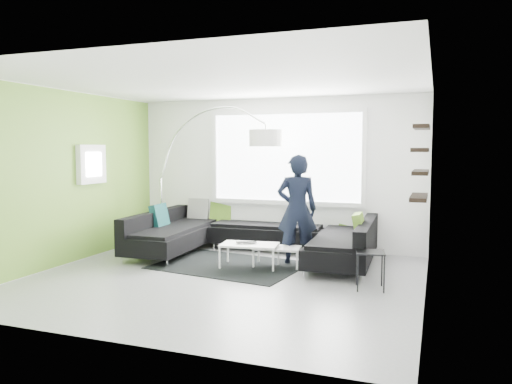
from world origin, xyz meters
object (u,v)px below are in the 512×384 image
Objects in this scene: arc_lamp at (161,179)px; side_table at (370,270)px; laptop at (247,243)px; sectional_sofa at (255,236)px; coffee_table at (263,255)px; person at (297,209)px.

arc_lamp is 4.48m from side_table.
side_table is 1.32× the size of laptop.
side_table is at bearing -41.39° from laptop.
arc_lamp is at bearing 171.51° from sectional_sofa.
person is at bearing 37.57° from coffee_table.
laptop is (-0.66, -0.56, -0.50)m from person.
sectional_sofa is at bearing 74.48° from laptop.
coffee_table is at bearing 158.19° from side_table.
side_table is at bearing -34.13° from sectional_sofa.
laptop reaches higher than coffee_table.
coffee_table is 2.71m from arc_lamp.
person reaches higher than coffee_table.
coffee_table is 2.97× the size of laptop.
sectional_sofa is 10.54× the size of laptop.
sectional_sofa is at bearing 0.28° from arc_lamp.
person is (-1.32, 1.12, 0.63)m from side_table.
sectional_sofa is at bearing 113.25° from coffee_table.
sectional_sofa reaches higher than side_table.
coffee_table is at bearing 4.85° from laptop.
arc_lamp reaches higher than side_table.
coffee_table is at bearing 26.32° from person.
laptop is (-0.23, -0.14, 0.20)m from coffee_table.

